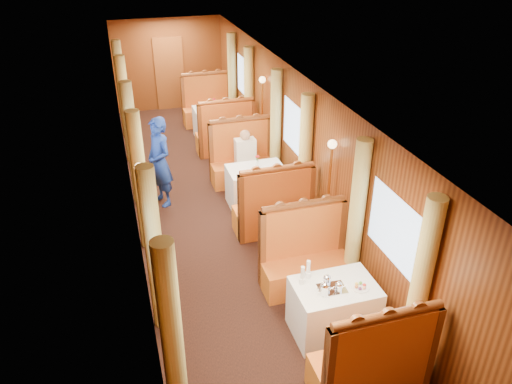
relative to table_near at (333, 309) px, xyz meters
name	(u,v)px	position (x,y,z in m)	size (l,w,h in m)	color
floor	(218,209)	(-0.75, 3.50, -0.38)	(3.00, 12.00, 0.01)	black
ceiling	(213,78)	(-0.75, 3.50, 2.12)	(3.00, 12.00, 0.01)	silver
wall_far	(169,65)	(-0.75, 9.50, 0.88)	(3.00, 2.50, 0.01)	brown
wall_left	(129,159)	(-2.25, 3.50, 0.88)	(12.00, 2.50, 0.01)	brown
wall_right	(295,139)	(0.75, 3.50, 0.88)	(12.00, 2.50, 0.01)	brown
doorway_far	(170,74)	(-0.75, 9.47, 0.62)	(0.80, 0.04, 2.00)	brown
table_near	(333,309)	(0.00, 0.00, 0.00)	(1.05, 0.72, 0.75)	white
banquette_near_fwd	(371,365)	(0.00, -1.01, 0.05)	(1.30, 0.55, 1.34)	#B23513
banquette_near_aft	(305,260)	(0.00, 1.01, 0.05)	(1.30, 0.55, 1.34)	#B23513
table_mid	(256,186)	(0.00, 3.50, 0.00)	(1.05, 0.72, 0.75)	white
banquette_mid_fwd	(273,211)	(0.00, 2.49, 0.05)	(1.30, 0.55, 1.34)	#B23513
banquette_mid_aft	(242,162)	(0.00, 4.51, 0.05)	(1.30, 0.55, 1.34)	#B23513
table_far	(216,123)	(0.00, 7.00, 0.00)	(1.05, 0.72, 0.75)	white
banquette_far_fwd	(226,136)	(0.00, 5.99, 0.05)	(1.30, 0.55, 1.34)	#B23513
banquette_far_aft	(208,108)	(0.00, 8.01, 0.05)	(1.30, 0.55, 1.34)	#B23513
tea_tray	(332,289)	(-0.07, -0.05, 0.38)	(0.34, 0.26, 0.01)	silver
teapot_left	(325,290)	(-0.21, -0.12, 0.45)	(0.19, 0.14, 0.15)	silver
teapot_right	(339,288)	(-0.02, -0.12, 0.43)	(0.15, 0.11, 0.12)	silver
teapot_back	(327,282)	(-0.11, 0.03, 0.44)	(0.16, 0.12, 0.13)	silver
fruit_plate	(360,287)	(0.28, -0.13, 0.39)	(0.22, 0.22, 0.05)	white
cup_inboard	(302,277)	(-0.39, 0.16, 0.48)	(0.08, 0.08, 0.26)	white
cup_outboard	(308,271)	(-0.28, 0.25, 0.48)	(0.08, 0.08, 0.26)	white
rose_vase_mid	(257,159)	(0.03, 3.52, 0.55)	(0.06, 0.06, 0.36)	silver
rose_vase_far	(214,101)	(-0.03, 6.99, 0.55)	(0.06, 0.06, 0.36)	silver
window_left_near	(150,273)	(-2.24, 0.00, 1.07)	(1.20, 0.90, 0.01)	#90ADD4
curtain_left_near_a	(172,341)	(-2.13, -0.78, 0.80)	(0.22, 0.22, 2.35)	tan
curtain_left_near_b	(154,252)	(-2.13, 0.78, 0.80)	(0.22, 0.22, 2.35)	tan
window_right_near	(395,230)	(0.74, 0.00, 1.07)	(1.20, 0.90, 0.01)	#90ADD4
curtain_right_near_a	(420,289)	(0.63, -0.78, 0.80)	(0.22, 0.22, 2.35)	tan
curtain_right_near_b	(356,218)	(0.63, 0.78, 0.80)	(0.22, 0.22, 2.35)	tan
window_left_mid	(128,148)	(-2.24, 3.50, 1.07)	(1.20, 0.90, 0.01)	#90ADD4
curtain_left_mid_a	(140,182)	(-2.13, 2.72, 0.80)	(0.22, 0.22, 2.35)	tan
curtain_left_mid_b	(133,144)	(-2.13, 4.28, 0.80)	(0.22, 0.22, 2.35)	tan
window_right_mid	(295,129)	(0.74, 3.50, 1.07)	(1.20, 0.90, 0.01)	#90ADD4
curtain_right_mid_a	(305,161)	(0.63, 2.72, 0.80)	(0.22, 0.22, 2.35)	tan
curtain_right_mid_b	(276,128)	(0.63, 4.28, 0.80)	(0.22, 0.22, 2.35)	tan
window_left_far	(117,88)	(-2.24, 7.00, 1.07)	(1.20, 0.90, 0.01)	#90ADD4
curtain_left_far_a	(126,110)	(-2.13, 6.22, 0.80)	(0.22, 0.22, 2.35)	tan
curtain_left_far_b	(122,89)	(-2.13, 7.78, 0.80)	(0.22, 0.22, 2.35)	tan
window_right_far	(244,77)	(0.74, 7.00, 1.07)	(1.20, 0.90, 0.01)	#90ADD4
curtain_right_far_a	(249,99)	(0.63, 6.22, 0.80)	(0.22, 0.22, 2.35)	tan
curtain_right_far_b	(232,80)	(0.63, 7.78, 0.80)	(0.22, 0.22, 2.35)	tan
sconce_left_fore	(144,200)	(-2.15, 1.75, 1.01)	(0.14, 0.14, 1.95)	#BF8C3F
sconce_right_fore	(330,174)	(0.65, 1.75, 1.01)	(0.14, 0.14, 1.95)	#BF8C3F
sconce_left_aft	(127,116)	(-2.15, 5.25, 1.01)	(0.14, 0.14, 1.95)	#BF8C3F
sconce_right_aft	(262,103)	(0.65, 5.25, 1.01)	(0.14, 0.14, 1.95)	#BF8C3F
steward	(160,162)	(-1.70, 4.05, 0.48)	(0.63, 0.41, 1.72)	navy
passenger	(246,153)	(0.00, 4.24, 0.37)	(0.40, 0.44, 0.76)	beige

